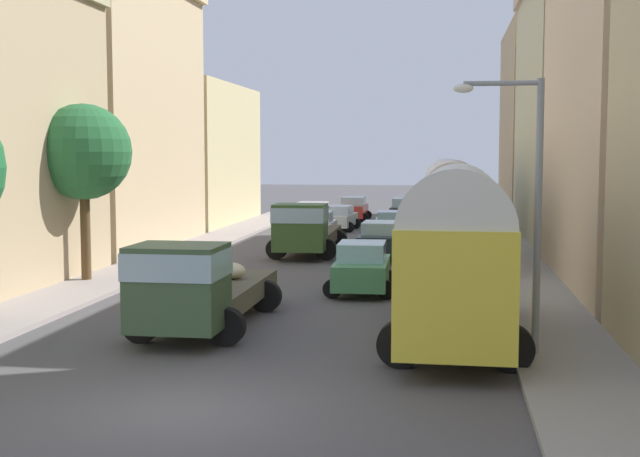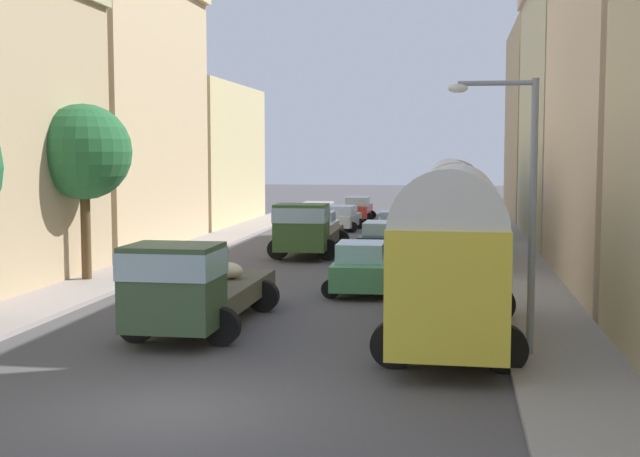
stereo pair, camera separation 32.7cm
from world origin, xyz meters
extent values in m
plane|color=#4E4B4D|center=(0.00, 27.00, 0.00)|extent=(154.00, 154.00, 0.00)
cube|color=#A09490|center=(-7.25, 27.00, 0.07)|extent=(2.50, 70.00, 0.14)
cube|color=gray|center=(7.25, 27.00, 0.07)|extent=(2.50, 70.00, 0.14)
cube|color=#D4B88B|center=(-11.45, 24.44, 6.19)|extent=(5.90, 12.73, 12.38)
cube|color=beige|center=(-10.58, 38.12, 4.38)|extent=(4.16, 13.46, 8.75)
cube|color=beige|center=(10.77, 30.93, 6.42)|extent=(4.53, 14.67, 12.84)
cube|color=tan|center=(10.54, 46.35, 6.51)|extent=(4.08, 14.23, 13.01)
cube|color=yellow|center=(4.78, 6.31, 1.79)|extent=(2.57, 8.63, 2.57)
cylinder|color=silver|center=(4.78, 6.31, 3.07)|extent=(2.51, 8.46, 2.36)
cube|color=#99B7C6|center=(4.78, 6.31, 2.35)|extent=(2.60, 7.94, 0.82)
cylinder|color=black|center=(3.68, 8.99, 0.50)|extent=(1.00, 0.35, 1.00)
cylinder|color=black|center=(5.97, 8.95, 0.50)|extent=(1.00, 0.35, 1.00)
cylinder|color=black|center=(3.58, 3.67, 0.50)|extent=(1.00, 0.35, 1.00)
cylinder|color=black|center=(5.88, 3.63, 0.50)|extent=(1.00, 0.35, 1.00)
cube|color=gold|center=(4.72, 21.44, 1.78)|extent=(2.46, 9.51, 2.55)
cylinder|color=silver|center=(4.72, 21.44, 3.05)|extent=(2.41, 9.32, 2.30)
cube|color=#99B7C6|center=(4.72, 21.44, 2.34)|extent=(2.49, 8.76, 0.82)
cylinder|color=black|center=(3.57, 24.37, 0.50)|extent=(1.00, 0.35, 1.00)
cylinder|color=black|center=(5.80, 24.40, 0.50)|extent=(1.00, 0.35, 1.00)
cylinder|color=black|center=(3.63, 18.49, 0.50)|extent=(1.00, 0.35, 1.00)
cylinder|color=black|center=(5.87, 18.51, 0.50)|extent=(1.00, 0.35, 1.00)
cube|color=silver|center=(4.66, 32.62, 1.73)|extent=(2.91, 9.65, 2.47)
cylinder|color=silver|center=(4.66, 32.62, 2.97)|extent=(2.85, 9.46, 2.44)
cube|color=#99B7C6|center=(4.66, 32.62, 2.28)|extent=(2.92, 8.89, 0.79)
cylinder|color=black|center=(3.35, 35.53, 0.50)|extent=(1.00, 0.35, 1.00)
cylinder|color=black|center=(5.71, 35.63, 0.50)|extent=(1.00, 0.35, 1.00)
cylinder|color=black|center=(3.61, 29.61, 0.50)|extent=(1.00, 0.35, 1.00)
cylinder|color=black|center=(5.97, 29.72, 0.50)|extent=(1.00, 0.35, 1.00)
cube|color=#375033|center=(-1.65, 4.74, 1.44)|extent=(2.12, 1.82, 1.98)
cube|color=#99B7C6|center=(-1.65, 4.74, 1.99)|extent=(2.16, 1.90, 0.63)
cube|color=#53503F|center=(-1.63, 8.37, 0.73)|extent=(2.13, 5.45, 0.55)
ellipsoid|color=beige|center=(-1.77, 6.85, 1.26)|extent=(0.87, 0.92, 0.52)
ellipsoid|color=beige|center=(-1.49, 9.09, 1.23)|extent=(1.21, 1.21, 0.46)
ellipsoid|color=beige|center=(-2.04, 7.66, 1.28)|extent=(0.63, 0.79, 0.57)
ellipsoid|color=beige|center=(-1.74, 7.34, 1.70)|extent=(1.12, 1.20, 0.58)
cylinder|color=black|center=(-0.59, 5.10, 0.45)|extent=(0.90, 0.31, 0.90)
cylinder|color=black|center=(-2.70, 5.11, 0.45)|extent=(0.90, 0.31, 0.90)
cylinder|color=black|center=(-0.57, 9.46, 0.45)|extent=(0.90, 0.32, 0.90)
cylinder|color=black|center=(-2.68, 9.47, 0.45)|extent=(0.90, 0.32, 0.90)
cube|color=#355425|center=(-1.54, 20.91, 1.42)|extent=(2.19, 1.89, 1.95)
cube|color=#99B7C6|center=(-1.54, 20.91, 1.97)|extent=(2.23, 1.96, 0.62)
cube|color=#4C4437|center=(-1.61, 24.57, 0.73)|extent=(2.26, 5.51, 0.55)
ellipsoid|color=beige|center=(-1.99, 24.70, 1.28)|extent=(1.19, 1.14, 0.56)
ellipsoid|color=silver|center=(-1.78, 26.08, 1.30)|extent=(0.89, 1.05, 0.60)
ellipsoid|color=silver|center=(-1.69, 25.81, 1.23)|extent=(1.15, 1.07, 0.47)
ellipsoid|color=beige|center=(-2.17, 25.46, 1.58)|extent=(0.81, 1.02, 0.48)
ellipsoid|color=silver|center=(-2.14, 24.69, 1.57)|extent=(0.97, 1.00, 0.47)
cylinder|color=black|center=(-0.47, 21.29, 0.45)|extent=(0.90, 0.31, 0.90)
cylinder|color=black|center=(-2.62, 21.25, 0.45)|extent=(0.90, 0.31, 0.90)
cylinder|color=black|center=(-0.56, 25.68, 0.45)|extent=(0.90, 0.31, 0.90)
cylinder|color=black|center=(-2.71, 25.63, 0.45)|extent=(0.90, 0.31, 0.90)
cube|color=white|center=(-1.91, 28.27, 0.65)|extent=(1.66, 3.70, 0.77)
cube|color=#9ABDC8|center=(-1.91, 28.27, 1.31)|extent=(1.43, 1.94, 0.54)
cylinder|color=black|center=(-1.10, 27.15, 0.30)|extent=(0.60, 0.21, 0.60)
cylinder|color=black|center=(-2.67, 27.12, 0.30)|extent=(0.60, 0.21, 0.60)
cylinder|color=black|center=(-1.15, 29.42, 0.30)|extent=(0.60, 0.21, 0.60)
cylinder|color=black|center=(-2.73, 29.38, 0.30)|extent=(0.60, 0.21, 0.60)
cube|color=silver|center=(-1.77, 35.24, 0.60)|extent=(2.00, 3.98, 0.67)
cube|color=#9DAFC0|center=(-1.77, 35.24, 1.19)|extent=(1.68, 2.11, 0.51)
cylinder|color=black|center=(-0.96, 33.99, 0.30)|extent=(0.60, 0.21, 0.60)
cylinder|color=black|center=(-2.73, 34.09, 0.30)|extent=(0.60, 0.21, 0.60)
cylinder|color=black|center=(-0.81, 36.39, 0.30)|extent=(0.60, 0.21, 0.60)
cylinder|color=black|center=(-2.58, 36.50, 0.30)|extent=(0.60, 0.21, 0.60)
cube|color=#B02F25|center=(-1.60, 42.28, 0.66)|extent=(1.64, 3.88, 0.78)
cube|color=#9BBAC8|center=(-1.60, 42.28, 1.32)|extent=(1.44, 2.02, 0.54)
cylinder|color=black|center=(-0.79, 41.08, 0.30)|extent=(0.60, 0.21, 0.60)
cylinder|color=black|center=(-2.42, 41.08, 0.30)|extent=(0.60, 0.21, 0.60)
cylinder|color=black|center=(-0.78, 43.48, 0.30)|extent=(0.60, 0.21, 0.60)
cylinder|color=black|center=(-2.42, 43.49, 0.30)|extent=(0.60, 0.21, 0.60)
cube|color=#4A8C54|center=(1.83, 13.14, 0.67)|extent=(1.77, 3.73, 0.80)
cube|color=#94BFCC|center=(1.83, 13.14, 1.36)|extent=(1.53, 1.95, 0.59)
cylinder|color=black|center=(0.96, 14.27, 0.30)|extent=(0.60, 0.21, 0.60)
cylinder|color=black|center=(2.65, 14.31, 0.30)|extent=(0.60, 0.21, 0.60)
cylinder|color=black|center=(1.02, 11.98, 0.30)|extent=(0.60, 0.21, 0.60)
cylinder|color=black|center=(2.70, 12.02, 0.30)|extent=(0.60, 0.21, 0.60)
cube|color=#1B2529|center=(1.75, 22.07, 0.68)|extent=(1.70, 4.04, 0.83)
cube|color=#9FBEBB|center=(1.75, 22.07, 1.35)|extent=(1.49, 2.10, 0.50)
cylinder|color=black|center=(0.92, 23.33, 0.30)|extent=(0.60, 0.21, 0.60)
cylinder|color=black|center=(2.59, 23.32, 0.30)|extent=(0.60, 0.21, 0.60)
cylinder|color=black|center=(0.90, 20.83, 0.30)|extent=(0.60, 0.21, 0.60)
cylinder|color=black|center=(2.58, 20.82, 0.30)|extent=(0.60, 0.21, 0.60)
cube|color=#4F8D54|center=(1.69, 30.39, 0.65)|extent=(1.96, 4.01, 0.76)
cube|color=#95AFCB|center=(1.69, 30.39, 1.26)|extent=(1.61, 2.13, 0.46)
cylinder|color=black|center=(0.77, 31.53, 0.30)|extent=(0.60, 0.21, 0.60)
cylinder|color=black|center=(2.42, 31.66, 0.30)|extent=(0.60, 0.21, 0.60)
cylinder|color=black|center=(0.96, 29.12, 0.30)|extent=(0.60, 0.21, 0.60)
cylinder|color=black|center=(2.61, 29.25, 0.30)|extent=(0.60, 0.21, 0.60)
cube|color=black|center=(1.89, 40.19, 0.69)|extent=(1.71, 3.91, 0.84)
cube|color=#9BB8C4|center=(1.89, 40.19, 1.38)|extent=(1.48, 2.04, 0.54)
cylinder|color=black|center=(1.10, 41.41, 0.30)|extent=(0.60, 0.21, 0.60)
cylinder|color=black|center=(2.73, 41.38, 0.30)|extent=(0.60, 0.21, 0.60)
cylinder|color=black|center=(1.05, 39.01, 0.30)|extent=(0.60, 0.21, 0.60)
cylinder|color=black|center=(2.68, 38.98, 0.30)|extent=(0.60, 0.21, 0.60)
cylinder|color=gray|center=(6.50, 4.82, 3.08)|extent=(0.16, 0.16, 6.16)
cylinder|color=gray|center=(5.68, 4.82, 6.06)|extent=(1.65, 0.11, 0.11)
ellipsoid|color=silver|center=(4.85, 4.82, 5.96)|extent=(0.44, 0.28, 0.20)
cylinder|color=brown|center=(-7.90, 13.81, 1.67)|extent=(0.34, 0.34, 3.33)
sphere|color=#266334|center=(-7.90, 13.81, 4.58)|extent=(3.32, 3.32, 3.32)
camera|label=1|loc=(4.52, -14.24, 4.57)|focal=47.97mm
camera|label=2|loc=(4.84, -14.19, 4.57)|focal=47.97mm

